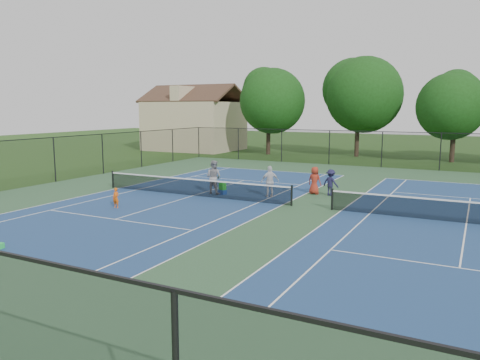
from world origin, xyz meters
The scene contains 16 objects.
ground centered at (0.00, 0.00, 0.00)m, with size 140.00×140.00×0.00m, color #234716.
court_pad centered at (0.00, 0.00, 0.00)m, with size 36.00×36.00×0.01m, color #2D5130.
tennis_court_left centered at (-7.00, 0.00, 0.10)m, with size 12.00×23.83×1.07m.
tennis_court_right centered at (7.00, 0.00, 0.10)m, with size 12.00×23.83×1.07m.
perimeter_fence centered at (0.00, 0.00, 1.60)m, with size 36.08×36.08×3.02m.
tree_back_a centered at (-13.00, 24.00, 6.04)m, with size 6.80×6.80×9.15m.
tree_back_b centered at (-4.00, 26.00, 6.60)m, with size 7.60×7.60×10.03m.
tree_back_c centered at (5.00, 25.00, 5.48)m, with size 6.00×6.00×8.40m.
clapboard_house centered at (-23.00, 25.00, 3.09)m, with size 10.80×8.10×7.65m.
child_player centered at (-8.65, -4.48, 0.51)m, with size 0.37×0.24×1.02m, color #E6590F.
instructor centered at (-6.29, 1.09, 0.98)m, with size 0.95×0.74×1.96m, color gray.
bystander_a centered at (-2.99, 1.67, 0.88)m, with size 1.03×0.43×1.76m, color silver.
bystander_b centered at (-0.11, 3.66, 0.75)m, with size 0.97×0.56×1.51m, color #1B1A3A.
bystander_c centered at (-1.07, 3.68, 0.80)m, with size 0.78×0.51×1.60m, color maroon.
ball_crate centered at (-5.76, 1.20, 0.14)m, with size 0.40×0.33×0.27m, color navy.
ball_hopper centered at (-5.76, 1.20, 0.47)m, with size 0.34×0.28×0.40m, color green.
Camera 1 is at (7.33, -21.93, 4.94)m, focal length 35.00 mm.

